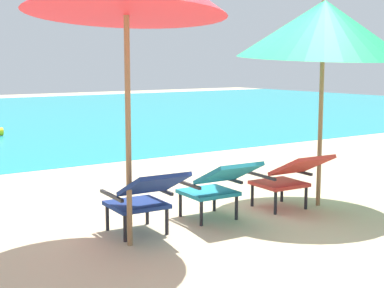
{
  "coord_description": "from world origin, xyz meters",
  "views": [
    {
      "loc": [
        -3.61,
        -5.02,
        1.66
      ],
      "look_at": [
        0.0,
        0.21,
        0.75
      ],
      "focal_mm": 54.11,
      "sensor_mm": 36.0,
      "label": 1
    }
  ],
  "objects_px": {
    "beach_umbrella_right": "(323,29)",
    "lounge_chair_left": "(144,196)",
    "lounge_chair_center": "(217,184)",
    "lounge_chair_right": "(289,176)"
  },
  "relations": [
    {
      "from": "lounge_chair_center",
      "to": "beach_umbrella_right",
      "type": "height_order",
      "value": "beach_umbrella_right"
    },
    {
      "from": "lounge_chair_left",
      "to": "lounge_chair_right",
      "type": "bearing_deg",
      "value": -2.31
    },
    {
      "from": "beach_umbrella_right",
      "to": "lounge_chair_left",
      "type": "bearing_deg",
      "value": 178.0
    },
    {
      "from": "lounge_chair_center",
      "to": "beach_umbrella_right",
      "type": "distance_m",
      "value": 2.13
    },
    {
      "from": "lounge_chair_right",
      "to": "beach_umbrella_right",
      "type": "bearing_deg",
      "value": -0.78
    },
    {
      "from": "lounge_chair_center",
      "to": "beach_umbrella_right",
      "type": "bearing_deg",
      "value": -4.48
    },
    {
      "from": "lounge_chair_right",
      "to": "beach_umbrella_right",
      "type": "xyz_separation_m",
      "value": [
        0.46,
        -0.01,
        1.61
      ]
    },
    {
      "from": "lounge_chair_center",
      "to": "lounge_chair_left",
      "type": "bearing_deg",
      "value": -178.12
    },
    {
      "from": "lounge_chair_left",
      "to": "lounge_chair_center",
      "type": "xyz_separation_m",
      "value": [
        0.89,
        0.03,
        0.0
      ]
    },
    {
      "from": "lounge_chair_left",
      "to": "lounge_chair_center",
      "type": "height_order",
      "value": "same"
    }
  ]
}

